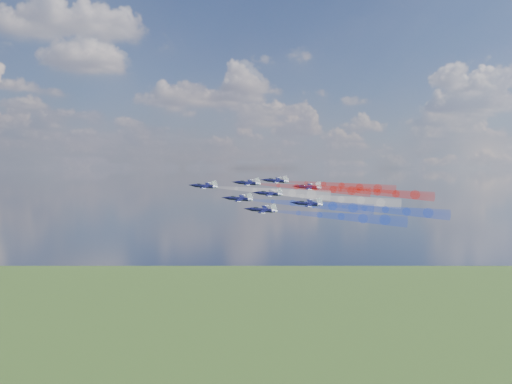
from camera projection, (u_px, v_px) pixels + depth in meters
name	position (u px, v px, depth m)	size (l,w,h in m)	color
jet_lead	(204.00, 186.00, 187.28)	(8.25, 10.31, 2.75)	black
trail_lead	(273.00, 191.00, 184.10)	(3.44, 37.03, 3.44)	white
jet_inner_left	(239.00, 199.00, 176.96)	(8.25, 10.31, 2.75)	black
trail_inner_left	(312.00, 205.00, 173.78)	(3.44, 37.03, 3.44)	blue
jet_inner_right	(247.00, 183.00, 193.77)	(8.25, 10.31, 2.75)	black
trail_inner_right	(315.00, 188.00, 190.59)	(3.44, 37.03, 3.44)	red
jet_outer_left	(262.00, 210.00, 165.79)	(8.25, 10.31, 2.75)	black
trail_outer_left	(341.00, 216.00, 162.61)	(3.44, 37.03, 3.44)	blue
jet_center_third	(269.00, 194.00, 181.95)	(8.25, 10.31, 2.75)	black
trail_center_third	(341.00, 199.00, 178.77)	(3.44, 37.03, 3.44)	white
jet_outer_right	(276.00, 181.00, 199.79)	(8.25, 10.31, 2.75)	black
trail_outer_right	(342.00, 186.00, 196.61)	(3.44, 37.03, 3.44)	red
jet_rear_left	(308.00, 204.00, 171.23)	(8.25, 10.31, 2.75)	black
trail_rear_left	(385.00, 210.00, 168.05)	(3.44, 37.03, 3.44)	blue
jet_rear_right	(308.00, 187.00, 191.73)	(8.25, 10.31, 2.75)	black
trail_rear_right	(377.00, 192.00, 188.55)	(3.44, 37.03, 3.44)	red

